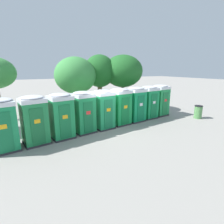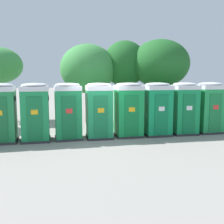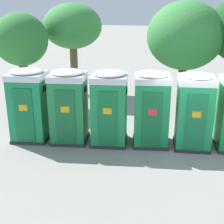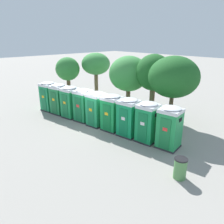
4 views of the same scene
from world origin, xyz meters
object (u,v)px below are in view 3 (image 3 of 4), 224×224
at_px(portapotty_4, 194,110).
at_px(portapotty_0, 30,104).
at_px(street_tree_2, 73,27).
at_px(portapotty_1, 69,106).
at_px(street_tree_1, 185,36).
at_px(portapotty_2, 109,107).
at_px(portapotty_3, 151,108).
at_px(street_tree_0, 21,41).

bearing_deg(portapotty_4, portapotty_0, -171.88).
distance_m(portapotty_4, street_tree_2, 8.36).
distance_m(portapotty_1, street_tree_1, 6.20).
bearing_deg(portapotty_1, portapotty_2, 7.74).
relative_size(portapotty_4, street_tree_2, 0.55).
height_order(portapotty_1, portapotty_2, same).
xyz_separation_m(portapotty_1, portapotty_3, (2.77, 0.46, 0.00)).
relative_size(street_tree_1, street_tree_2, 1.02).
relative_size(street_tree_0, street_tree_1, 0.90).
height_order(portapotty_4, street_tree_2, street_tree_2).
xyz_separation_m(portapotty_0, street_tree_1, (4.95, 4.87, 1.98)).
bearing_deg(portapotty_2, portapotty_0, -172.11).
distance_m(portapotty_4, street_tree_0, 8.35).
distance_m(portapotty_1, portapotty_2, 1.40).
bearing_deg(street_tree_2, street_tree_0, -121.19).
bearing_deg(street_tree_1, portapotty_2, -115.79).
distance_m(street_tree_1, street_tree_2, 5.71).
xyz_separation_m(portapotty_4, street_tree_0, (-7.72, 2.66, 1.75)).
bearing_deg(portapotty_2, portapotty_3, 11.26).
xyz_separation_m(portapotty_0, street_tree_0, (-2.17, 3.45, 1.75)).
bearing_deg(street_tree_2, portapotty_4, -39.59).
distance_m(portapotty_1, street_tree_2, 6.48).
bearing_deg(portapotty_2, street_tree_1, 64.21).
relative_size(portapotty_2, street_tree_0, 0.60).
relative_size(portapotty_0, portapotty_3, 1.00).
relative_size(portapotty_3, street_tree_0, 0.60).
relative_size(portapotty_1, street_tree_2, 0.55).
bearing_deg(portapotty_0, portapotty_2, 7.89).
bearing_deg(portapotty_3, street_tree_2, 132.41).
distance_m(portapotty_3, street_tree_1, 4.72).
xyz_separation_m(portapotty_3, street_tree_0, (-6.32, 2.79, 1.75)).
bearing_deg(portapotty_2, portapotty_1, -172.26).
distance_m(portapotty_2, street_tree_0, 6.08).
xyz_separation_m(portapotty_0, portapotty_1, (1.39, 0.20, 0.00)).
height_order(portapotty_1, street_tree_0, street_tree_0).
distance_m(portapotty_2, portapotty_3, 1.41).
xyz_separation_m(portapotty_1, street_tree_0, (-3.56, 3.26, 1.75)).
distance_m(street_tree_0, street_tree_2, 2.94).
height_order(portapotty_0, portapotty_4, same).
bearing_deg(street_tree_1, portapotty_4, -81.45).
distance_m(portapotty_3, street_tree_0, 7.13).
xyz_separation_m(portapotty_3, portapotty_4, (1.40, 0.13, 0.00)).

